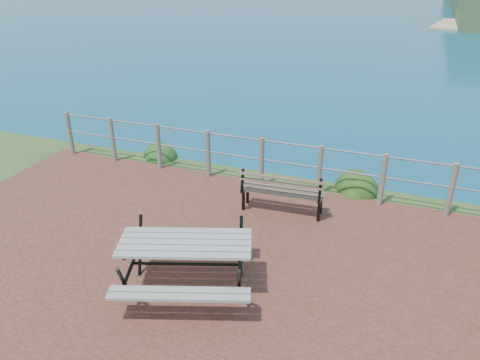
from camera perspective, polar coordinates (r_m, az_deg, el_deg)
name	(u,v)px	position (r m, az deg, el deg)	size (l,w,h in m)	color
ground	(186,284)	(6.77, -6.65, -12.50)	(10.00, 7.00, 0.12)	brown
safety_railing	(262,159)	(9.16, 2.65, 2.54)	(9.40, 0.10, 1.00)	#6B5B4C
picnic_table	(186,260)	(6.42, -6.58, -9.61)	(1.89, 1.45, 0.74)	#A39C92
park_bench	(283,185)	(8.21, 5.23, -0.63)	(1.48, 0.46, 0.82)	brown
shrub_lip_west	(163,156)	(10.91, -9.42, 2.85)	(0.74, 0.74, 0.47)	#23501E
shrub_lip_east	(355,190)	(9.47, 13.81, -1.23)	(0.79, 0.79, 0.53)	#214415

